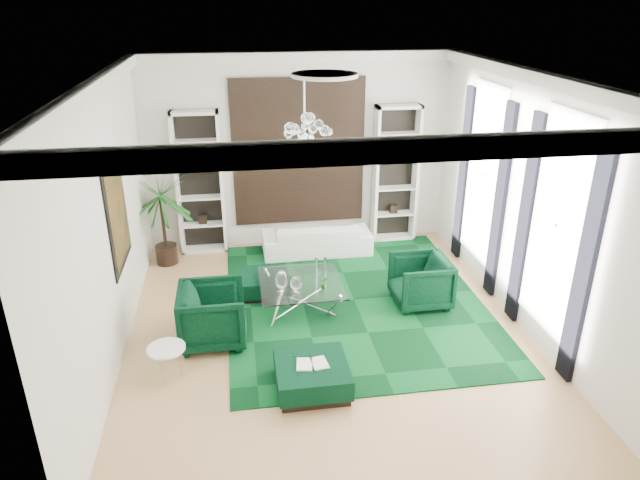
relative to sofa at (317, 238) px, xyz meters
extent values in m
cube|color=tan|center=(-0.26, -2.83, -0.32)|extent=(6.00, 7.00, 0.02)
cube|color=white|center=(-0.26, -2.83, 3.50)|extent=(6.00, 7.00, 0.02)
cube|color=silver|center=(-0.26, 0.68, 1.59)|extent=(6.00, 0.02, 3.80)
cube|color=silver|center=(-0.26, -6.34, 1.59)|extent=(6.00, 0.02, 3.80)
cube|color=silver|center=(-3.27, -2.83, 1.59)|extent=(0.02, 7.00, 3.80)
cube|color=silver|center=(2.75, -2.83, 1.59)|extent=(0.02, 7.00, 3.80)
cylinder|color=white|center=(-0.26, -2.53, 3.46)|extent=(0.90, 0.90, 0.05)
cube|color=black|center=(-0.26, 0.63, 1.59)|extent=(2.50, 0.06, 2.80)
cube|color=black|center=(-3.23, -2.23, 1.54)|extent=(0.04, 1.30, 1.60)
cube|color=white|center=(2.73, -3.73, 1.59)|extent=(0.03, 1.10, 2.90)
cube|color=black|center=(2.69, -4.51, 1.34)|extent=(0.07, 0.30, 3.25)
cube|color=black|center=(2.69, -2.95, 1.34)|extent=(0.07, 0.30, 3.25)
cube|color=white|center=(2.73, -1.33, 1.59)|extent=(0.03, 1.10, 2.90)
cube|color=black|center=(2.69, -2.11, 1.34)|extent=(0.07, 0.30, 3.25)
cube|color=black|center=(2.69, -0.55, 1.34)|extent=(0.07, 0.30, 3.25)
cube|color=black|center=(0.33, -2.03, -0.30)|extent=(4.20, 5.00, 0.02)
imported|color=white|center=(0.00, 0.00, 0.00)|extent=(2.13, 0.83, 0.62)
imported|color=black|center=(-1.97, -2.89, 0.13)|extent=(0.97, 0.94, 0.88)
imported|color=black|center=(1.39, -2.28, 0.10)|extent=(0.91, 0.88, 0.83)
cube|color=black|center=(-1.13, -1.52, -0.13)|extent=(0.80, 0.80, 0.36)
cube|color=black|center=(-0.69, -4.22, -0.12)|extent=(0.93, 0.93, 0.37)
cube|color=white|center=(-0.69, -4.22, 0.08)|extent=(0.41, 0.28, 0.03)
cylinder|color=white|center=(-2.56, -3.73, -0.07)|extent=(0.50, 0.50, 0.48)
imported|color=#185119|center=(-0.24, -2.38, 0.26)|extent=(0.12, 0.10, 0.22)
camera|label=1|loc=(-1.53, -10.27, 4.45)|focal=32.00mm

